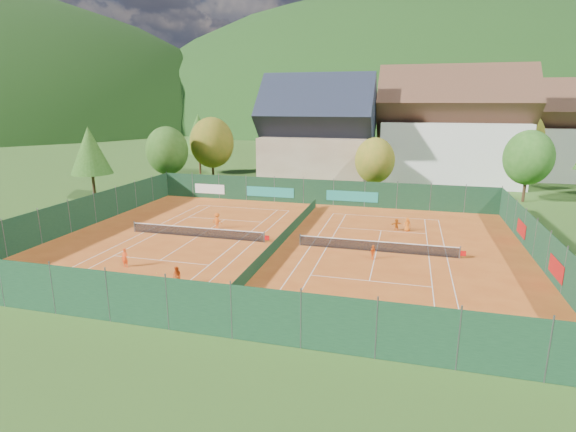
{
  "coord_description": "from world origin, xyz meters",
  "views": [
    {
      "loc": [
        10.0,
        -35.47,
        11.87
      ],
      "look_at": [
        0.0,
        2.0,
        2.0
      ],
      "focal_mm": 28.0,
      "sensor_mm": 36.0,
      "label": 1
    }
  ],
  "objects_px": {
    "chalet": "(317,139)",
    "player_left_mid": "(177,276)",
    "ball_hopper": "(453,325)",
    "player_left_near": "(125,258)",
    "hotel_block_b": "(540,136)",
    "player_right_far_a": "(407,224)",
    "hotel_block_a": "(451,133)",
    "player_right_far_b": "(396,225)",
    "player_right_near": "(373,252)",
    "player_left_far": "(217,221)"
  },
  "relations": [
    {
      "from": "chalet",
      "to": "player_left_mid",
      "type": "distance_m",
      "value": 40.92
    },
    {
      "from": "ball_hopper",
      "to": "player_left_near",
      "type": "xyz_separation_m",
      "value": [
        -22.54,
        4.25,
        0.17
      ]
    },
    {
      "from": "hotel_block_b",
      "to": "player_right_far_a",
      "type": "relative_size",
      "value": 13.12
    },
    {
      "from": "hotel_block_a",
      "to": "player_right_far_a",
      "type": "xyz_separation_m",
      "value": [
        -5.63,
        -29.14,
        -6.72
      ]
    },
    {
      "from": "hotel_block_a",
      "to": "player_left_near",
      "type": "height_order",
      "value": "hotel_block_a"
    },
    {
      "from": "chalet",
      "to": "ball_hopper",
      "type": "distance_m",
      "value": 45.87
    },
    {
      "from": "player_left_near",
      "to": "player_right_far_b",
      "type": "relative_size",
      "value": 1.23
    },
    {
      "from": "player_left_mid",
      "to": "hotel_block_a",
      "type": "bearing_deg",
      "value": 82.82
    },
    {
      "from": "ball_hopper",
      "to": "player_right_near",
      "type": "height_order",
      "value": "player_right_near"
    },
    {
      "from": "hotel_block_a",
      "to": "chalet",
      "type": "bearing_deg",
      "value": -162.47
    },
    {
      "from": "ball_hopper",
      "to": "player_right_far_b",
      "type": "bearing_deg",
      "value": 100.21
    },
    {
      "from": "chalet",
      "to": "player_left_mid",
      "type": "height_order",
      "value": "chalet"
    },
    {
      "from": "player_left_far",
      "to": "player_right_far_a",
      "type": "xyz_separation_m",
      "value": [
        17.72,
        3.79,
        -0.12
      ]
    },
    {
      "from": "player_right_near",
      "to": "player_right_far_a",
      "type": "xyz_separation_m",
      "value": [
        2.52,
        8.8,
        0.07
      ]
    },
    {
      "from": "chalet",
      "to": "player_left_near",
      "type": "distance_m",
      "value": 39.38
    },
    {
      "from": "player_left_far",
      "to": "hotel_block_a",
      "type": "bearing_deg",
      "value": -115.92
    },
    {
      "from": "ball_hopper",
      "to": "player_left_mid",
      "type": "distance_m",
      "value": 17.3
    },
    {
      "from": "player_left_far",
      "to": "player_right_near",
      "type": "height_order",
      "value": "player_left_far"
    },
    {
      "from": "player_left_far",
      "to": "hotel_block_b",
      "type": "bearing_deg",
      "value": -122.96
    },
    {
      "from": "hotel_block_b",
      "to": "player_right_near",
      "type": "xyz_separation_m",
      "value": [
        -22.15,
        -45.95,
        -6.03
      ]
    },
    {
      "from": "chalet",
      "to": "player_left_mid",
      "type": "relative_size",
      "value": 12.21
    },
    {
      "from": "player_right_far_b",
      "to": "player_left_near",
      "type": "bearing_deg",
      "value": 12.63
    },
    {
      "from": "chalet",
      "to": "ball_hopper",
      "type": "xyz_separation_m",
      "value": [
        15.86,
        -42.61,
        -6.07
      ]
    },
    {
      "from": "chalet",
      "to": "player_left_mid",
      "type": "bearing_deg",
      "value": -91.85
    },
    {
      "from": "ball_hopper",
      "to": "player_left_mid",
      "type": "relative_size",
      "value": 0.6
    },
    {
      "from": "player_right_far_a",
      "to": "player_left_mid",
      "type": "bearing_deg",
      "value": 39.23
    },
    {
      "from": "chalet",
      "to": "player_left_far",
      "type": "height_order",
      "value": "chalet"
    },
    {
      "from": "chalet",
      "to": "player_left_far",
      "type": "distance_m",
      "value": 27.9
    },
    {
      "from": "hotel_block_b",
      "to": "player_right_near",
      "type": "distance_m",
      "value": 51.36
    },
    {
      "from": "ball_hopper",
      "to": "player_left_far",
      "type": "xyz_separation_m",
      "value": [
        -20.2,
        15.68,
        0.22
      ]
    },
    {
      "from": "hotel_block_a",
      "to": "player_left_mid",
      "type": "distance_m",
      "value": 51.15
    },
    {
      "from": "player_left_far",
      "to": "player_right_far_a",
      "type": "bearing_deg",
      "value": -158.51
    },
    {
      "from": "ball_hopper",
      "to": "player_right_far_a",
      "type": "xyz_separation_m",
      "value": [
        -2.49,
        19.47,
        0.1
      ]
    },
    {
      "from": "player_left_mid",
      "to": "player_left_far",
      "type": "height_order",
      "value": "player_left_far"
    },
    {
      "from": "player_right_near",
      "to": "player_right_far_b",
      "type": "distance_m",
      "value": 8.88
    },
    {
      "from": "chalet",
      "to": "ball_hopper",
      "type": "relative_size",
      "value": 20.25
    },
    {
      "from": "hotel_block_a",
      "to": "player_left_mid",
      "type": "xyz_separation_m",
      "value": [
        -20.31,
        -46.46,
        -6.72
      ]
    },
    {
      "from": "hotel_block_b",
      "to": "player_left_far",
      "type": "relative_size",
      "value": 11.15
    },
    {
      "from": "chalet",
      "to": "player_right_near",
      "type": "xyz_separation_m",
      "value": [
        10.85,
        -31.95,
        -6.04
      ]
    },
    {
      "from": "ball_hopper",
      "to": "player_right_near",
      "type": "xyz_separation_m",
      "value": [
        -5.01,
        10.66,
        0.03
      ]
    },
    {
      "from": "hotel_block_b",
      "to": "player_right_far_a",
      "type": "height_order",
      "value": "hotel_block_b"
    },
    {
      "from": "chalet",
      "to": "player_right_near",
      "type": "bearing_deg",
      "value": -71.24
    },
    {
      "from": "player_left_near",
      "to": "chalet",
      "type": "bearing_deg",
      "value": 83.07
    },
    {
      "from": "hotel_block_b",
      "to": "player_left_far",
      "type": "height_order",
      "value": "hotel_block_b"
    },
    {
      "from": "hotel_block_b",
      "to": "ball_hopper",
      "type": "xyz_separation_m",
      "value": [
        -17.14,
        -56.61,
        -6.06
      ]
    },
    {
      "from": "chalet",
      "to": "player_right_far_b",
      "type": "relative_size",
      "value": 13.68
    },
    {
      "from": "chalet",
      "to": "player_left_mid",
      "type": "xyz_separation_m",
      "value": [
        -1.31,
        -40.46,
        -5.96
      ]
    },
    {
      "from": "player_left_mid",
      "to": "player_left_far",
      "type": "distance_m",
      "value": 13.87
    },
    {
      "from": "chalet",
      "to": "player_left_far",
      "type": "relative_size",
      "value": 10.46
    },
    {
      "from": "ball_hopper",
      "to": "player_right_far_a",
      "type": "height_order",
      "value": "player_right_far_a"
    }
  ]
}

